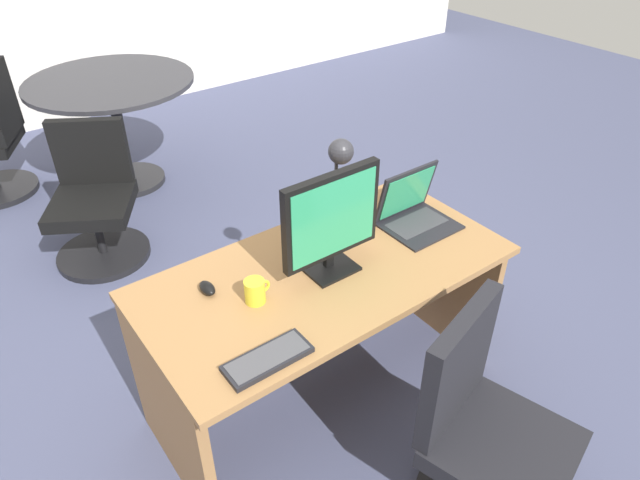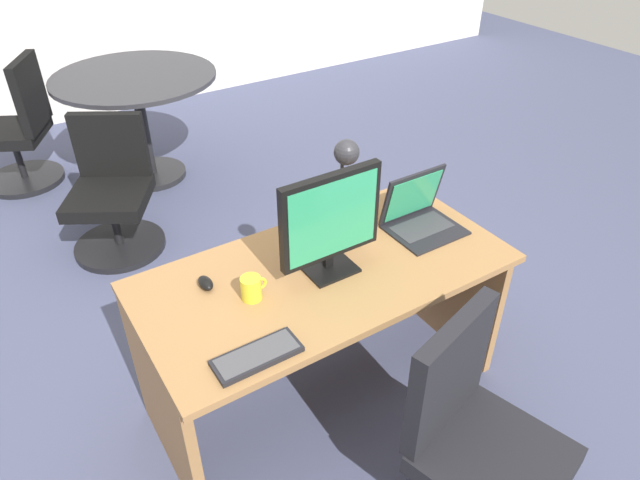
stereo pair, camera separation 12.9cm
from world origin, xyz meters
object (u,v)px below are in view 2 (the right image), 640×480
at_px(keyboard, 257,356).
at_px(desk_lamp, 346,163).
at_px(desk, 318,305).
at_px(mouse, 206,283).
at_px(meeting_chair_near, 21,136).
at_px(monitor, 331,220).
at_px(laptop, 418,210).
at_px(coffee_mug, 252,288).
at_px(meeting_chair_far, 113,200).
at_px(office_chair, 476,455).
at_px(meeting_table, 139,102).

height_order(keyboard, desk_lamp, desk_lamp).
distance_m(desk, keyboard, 0.61).
distance_m(mouse, meeting_chair_near, 2.79).
distance_m(monitor, keyboard, 0.58).
height_order(laptop, coffee_mug, laptop).
relative_size(desk, meeting_chair_near, 1.62).
relative_size(keyboard, meeting_chair_far, 0.37).
bearing_deg(meeting_chair_near, coffee_mug, -81.53).
relative_size(keyboard, office_chair, 0.34).
relative_size(mouse, meeting_chair_near, 0.10).
bearing_deg(keyboard, mouse, 89.24).
height_order(desk, laptop, laptop).
xyz_separation_m(monitor, laptop, (0.51, 0.07, -0.16)).
bearing_deg(desk_lamp, monitor, -133.03).
xyz_separation_m(coffee_mug, office_chair, (0.45, -0.79, -0.42)).
xyz_separation_m(desk_lamp, office_chair, (-0.15, -1.05, -0.66)).
xyz_separation_m(monitor, keyboard, (-0.47, -0.27, -0.23)).
bearing_deg(desk_lamp, office_chair, -97.90).
xyz_separation_m(desk, meeting_chair_far, (-0.44, 1.67, -0.17)).
bearing_deg(desk, mouse, 167.12).
xyz_separation_m(meeting_table, meeting_chair_far, (-0.46, -0.76, -0.28)).
xyz_separation_m(mouse, meeting_chair_far, (0.01, 1.57, -0.42)).
distance_m(office_chair, meeting_table, 3.28).
xyz_separation_m(desk_lamp, meeting_chair_near, (-1.03, 2.63, -0.64)).
distance_m(monitor, meeting_chair_far, 1.90).
bearing_deg(desk_lamp, desk, -142.19).
bearing_deg(laptop, meeting_chair_far, 119.84).
distance_m(desk_lamp, meeting_table, 2.27).
bearing_deg(monitor, keyboard, -150.32).
bearing_deg(desk, coffee_mug, -171.19).
relative_size(monitor, keyboard, 1.44).
distance_m(coffee_mug, meeting_chair_near, 2.96).
bearing_deg(meeting_table, coffee_mug, -98.04).
bearing_deg(office_chair, keyboard, 139.00).
bearing_deg(coffee_mug, meeting_chair_near, 98.47).
height_order(desk_lamp, meeting_table, desk_lamp).
bearing_deg(desk_lamp, mouse, -171.34).
bearing_deg(keyboard, monitor, 29.68).
xyz_separation_m(mouse, meeting_chair_near, (-0.31, 2.74, -0.38)).
distance_m(monitor, office_chair, 0.99).
bearing_deg(monitor, meeting_chair_far, 104.56).
height_order(mouse, desk_lamp, desk_lamp).
height_order(laptop, office_chair, laptop).
xyz_separation_m(laptop, mouse, (-0.97, 0.10, -0.06)).
bearing_deg(desk, monitor, -78.39).
relative_size(desk, mouse, 16.87).
bearing_deg(meeting_table, mouse, -101.46).
bearing_deg(monitor, mouse, 159.92).
xyz_separation_m(keyboard, office_chair, (0.58, -0.51, -0.38)).
xyz_separation_m(coffee_mug, meeting_chair_far, (-0.11, 1.72, -0.45)).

